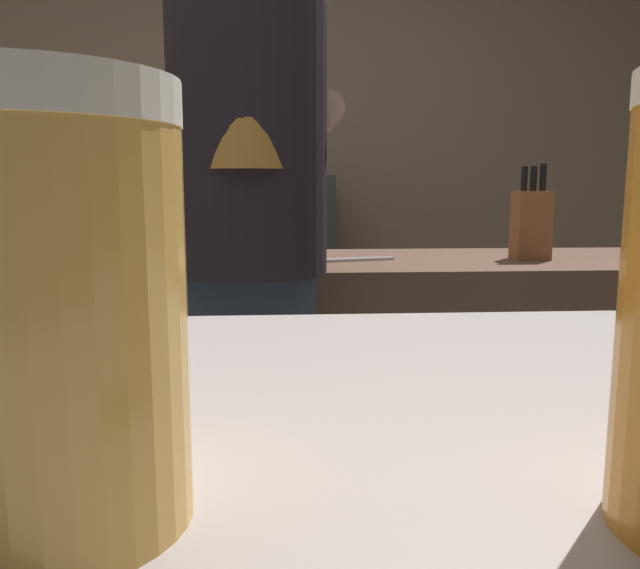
{
  "coord_description": "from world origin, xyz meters",
  "views": [
    {
      "loc": [
        0.17,
        -1.28,
        1.13
      ],
      "look_at": [
        0.2,
        -0.75,
        1.05
      ],
      "focal_mm": 35.22,
      "sensor_mm": 36.0,
      "label": 1
    }
  ],
  "objects": [
    {
      "name": "back_shelf",
      "position": [
        0.06,
        1.92,
        0.59
      ],
      "size": [
        0.78,
        0.36,
        1.19
      ],
      "primitive_type": "cube",
      "color": "#32373A",
      "rests_on": "ground"
    },
    {
      "name": "mixing_bowl",
      "position": [
        -0.29,
        0.61,
        0.94
      ],
      "size": [
        0.18,
        0.18,
        0.05
      ],
      "primitive_type": "cylinder",
      "color": "#C85939",
      "rests_on": "prep_counter"
    },
    {
      "name": "bartender",
      "position": [
        0.11,
        0.11,
        1.0
      ],
      "size": [
        0.43,
        0.51,
        1.72
      ],
      "rotation": [
        0.0,
        0.0,
        1.59
      ],
      "color": "#252F3C",
      "rests_on": "ground"
    },
    {
      "name": "knife_block",
      "position": [
        0.91,
        0.52,
        1.02
      ],
      "size": [
        0.1,
        0.08,
        0.28
      ],
      "color": "brown",
      "rests_on": "prep_counter"
    },
    {
      "name": "chefs_knife",
      "position": [
        0.39,
        0.51,
        0.92
      ],
      "size": [
        0.24,
        0.09,
        0.01
      ],
      "primitive_type": "cube",
      "rotation": [
        0.0,
        0.0,
        0.26
      ],
      "color": "silver",
      "rests_on": "prep_counter"
    },
    {
      "name": "wall_back",
      "position": [
        0.0,
        2.2,
        1.35
      ],
      "size": [
        5.2,
        0.1,
        2.7
      ],
      "primitive_type": "cube",
      "color": "gray",
      "rests_on": "ground"
    },
    {
      "name": "bottle_olive_oil",
      "position": [
        0.2,
        1.83,
        1.29
      ],
      "size": [
        0.06,
        0.06,
        0.25
      ],
      "color": "red",
      "rests_on": "back_shelf"
    },
    {
      "name": "prep_counter",
      "position": [
        0.35,
        0.56,
        0.46
      ],
      "size": [
        2.1,
        0.6,
        0.92
      ],
      "primitive_type": "cube",
      "color": "brown",
      "rests_on": "ground"
    },
    {
      "name": "bottle_hot_sauce",
      "position": [
        0.09,
        1.91,
        1.28
      ],
      "size": [
        0.05,
        0.05,
        0.24
      ],
      "color": "black",
      "rests_on": "back_shelf"
    },
    {
      "name": "pint_glass_far",
      "position": [
        0.1,
        -1.09,
        1.09
      ],
      "size": [
        0.08,
        0.08,
        0.13
      ],
      "color": "#E1AC4E",
      "rests_on": "bar_counter"
    },
    {
      "name": "bottle_vinegar",
      "position": [
        0.18,
        2.0,
        1.27
      ],
      "size": [
        0.07,
        0.07,
        0.2
      ],
      "color": "#D8C482",
      "rests_on": "back_shelf"
    }
  ]
}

